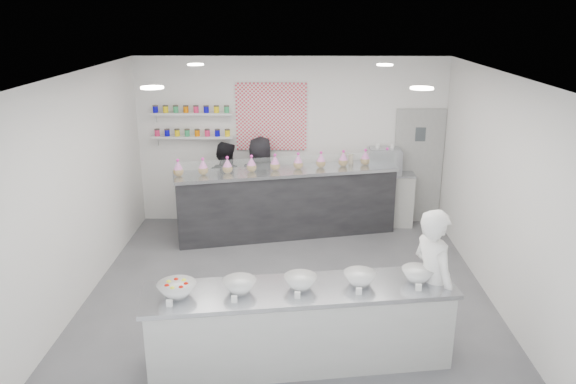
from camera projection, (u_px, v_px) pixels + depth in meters
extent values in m
plane|color=#515156|center=(288.00, 297.00, 7.69)|extent=(6.00, 6.00, 0.00)
plane|color=white|center=(288.00, 75.00, 6.76)|extent=(6.00, 6.00, 0.00)
plane|color=white|center=(291.00, 141.00, 10.08)|extent=(5.50, 0.00, 5.50)
plane|color=white|center=(76.00, 192.00, 7.27)|extent=(0.00, 6.00, 6.00)
plane|color=white|center=(503.00, 195.00, 7.18)|extent=(0.00, 6.00, 6.00)
cube|color=gray|center=(418.00, 167.00, 10.15)|extent=(0.88, 0.04, 2.10)
cube|color=#D73044|center=(271.00, 117.00, 9.92)|extent=(1.25, 0.03, 1.20)
cube|color=silver|center=(193.00, 137.00, 9.98)|extent=(1.45, 0.22, 0.04)
cube|color=silver|center=(191.00, 113.00, 9.85)|extent=(1.45, 0.22, 0.04)
cylinder|color=white|center=(152.00, 88.00, 5.84)|extent=(0.24, 0.24, 0.02)
cylinder|color=white|center=(422.00, 88.00, 5.79)|extent=(0.24, 0.24, 0.02)
cylinder|color=white|center=(196.00, 65.00, 8.31)|extent=(0.24, 0.24, 0.02)
cylinder|color=white|center=(385.00, 65.00, 8.26)|extent=(0.24, 0.24, 0.02)
cube|color=#B7B6B1|center=(300.00, 326.00, 6.14)|extent=(3.42, 1.25, 0.91)
cube|color=black|center=(287.00, 202.00, 9.68)|extent=(3.84, 1.56, 1.17)
cube|color=white|center=(291.00, 166.00, 9.14)|extent=(3.63, 0.89, 0.32)
cube|color=#B7B6B1|center=(376.00, 199.00, 10.15)|extent=(1.31, 0.42, 0.98)
cube|color=#93969E|center=(384.00, 161.00, 9.93)|extent=(0.58, 0.40, 0.44)
imported|color=white|center=(432.00, 283.00, 6.21)|extent=(0.64, 0.75, 1.74)
imported|color=black|center=(225.00, 185.00, 9.93)|extent=(0.93, 0.83, 1.58)
imported|color=black|center=(261.00, 183.00, 9.91)|extent=(0.84, 0.57, 1.66)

